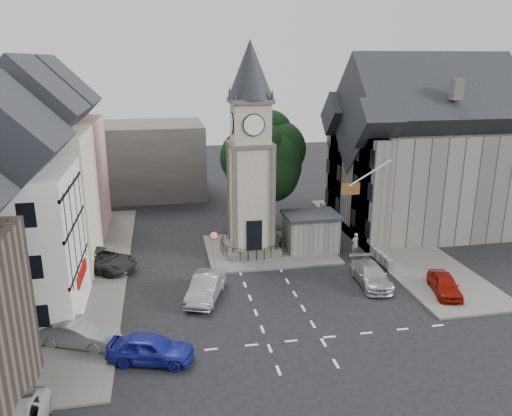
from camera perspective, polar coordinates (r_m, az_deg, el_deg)
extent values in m
plane|color=black|center=(33.08, 1.91, -10.01)|extent=(120.00, 120.00, 0.00)
cube|color=#595651|center=(38.28, -18.92, -7.01)|extent=(6.00, 30.00, 0.14)
cube|color=#595651|center=(43.82, 15.07, -3.65)|extent=(6.00, 26.00, 0.14)
cube|color=#595651|center=(40.49, 1.50, -4.74)|extent=(10.00, 8.00, 0.16)
cube|color=silver|center=(28.42, 4.42, -14.87)|extent=(20.00, 8.00, 0.01)
cube|color=#4C4944|center=(40.12, -0.60, -4.53)|extent=(4.20, 4.20, 0.70)
torus|color=black|center=(39.86, -0.60, -3.55)|extent=(4.86, 4.86, 0.06)
cube|color=#9F9480|center=(38.76, -0.62, 1.48)|extent=(3.00, 3.00, 8.00)
cube|color=black|center=(38.24, -0.22, -3.13)|extent=(1.20, 0.25, 2.40)
cube|color=#4C4944|center=(37.91, -0.64, 7.33)|extent=(3.30, 3.30, 0.25)
cube|color=#9F9480|center=(37.68, -0.65, 9.73)|extent=(2.70, 2.70, 3.20)
cylinder|color=white|center=(36.32, -0.25, 9.47)|extent=(1.50, 0.12, 1.50)
cube|color=#4C4944|center=(37.52, -0.65, 12.15)|extent=(3.10, 3.10, 0.30)
cone|color=black|center=(37.42, -0.67, 15.59)|extent=(3.40, 3.40, 4.20)
cube|color=#605E59|center=(40.37, 6.25, -2.90)|extent=(4.00, 3.00, 2.80)
cube|color=black|center=(39.88, 6.32, -0.80)|extent=(4.30, 3.30, 0.25)
cylinder|color=black|center=(44.53, 0.78, 0.15)|extent=(0.70, 0.70, 4.40)
cylinder|color=black|center=(37.07, -4.80, -4.92)|extent=(0.10, 0.10, 2.50)
cone|color=#A50C0C|center=(36.53, -4.83, -3.15)|extent=(0.70, 0.06, 0.70)
cone|color=white|center=(36.52, -4.83, -3.16)|extent=(0.54, 0.04, 0.54)
cube|color=#D89994|center=(46.74, -21.56, 3.32)|extent=(7.50, 7.00, 10.00)
cube|color=beige|center=(39.13, -23.56, 0.67)|extent=(7.50, 7.00, 10.00)
cube|color=silver|center=(31.88, -26.40, -4.09)|extent=(7.50, 7.00, 9.00)
cube|color=#4C4944|center=(58.09, -16.02, 5.25)|extent=(20.00, 10.00, 8.00)
cube|color=#605E59|center=(46.95, 18.32, 3.07)|extent=(14.00, 10.00, 9.00)
cube|color=#605E59|center=(41.18, 13.06, 1.67)|extent=(1.60, 4.40, 9.00)
cube|color=#605E59|center=(47.46, 9.71, 3.82)|extent=(1.60, 4.40, 9.00)
cube|color=#605E59|center=(44.32, 10.73, -2.60)|extent=(0.40, 16.00, 0.90)
cylinder|color=white|center=(36.77, 12.90, 3.91)|extent=(3.17, 0.10, 1.89)
plane|color=#B21414|center=(36.49, 10.77, 2.17)|extent=(1.40, 0.00, 1.40)
imported|color=navy|center=(26.84, -11.96, -15.43)|extent=(4.68, 2.96, 1.49)
imported|color=gray|center=(29.18, -19.56, -13.35)|extent=(4.59, 3.06, 1.43)
imported|color=#2A2A2C|center=(38.34, -17.44, -5.66)|extent=(6.15, 5.40, 1.58)
imported|color=gray|center=(32.60, -5.76, -8.99)|extent=(3.16, 5.01, 1.56)
imported|color=#A8ACB0|center=(35.29, 12.99, -7.45)|extent=(2.24, 4.85, 1.37)
imported|color=maroon|center=(35.29, 20.75, -8.19)|extent=(2.50, 4.17, 1.33)
imported|color=#BCB59B|center=(40.17, 11.27, -4.02)|extent=(0.71, 0.54, 1.77)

